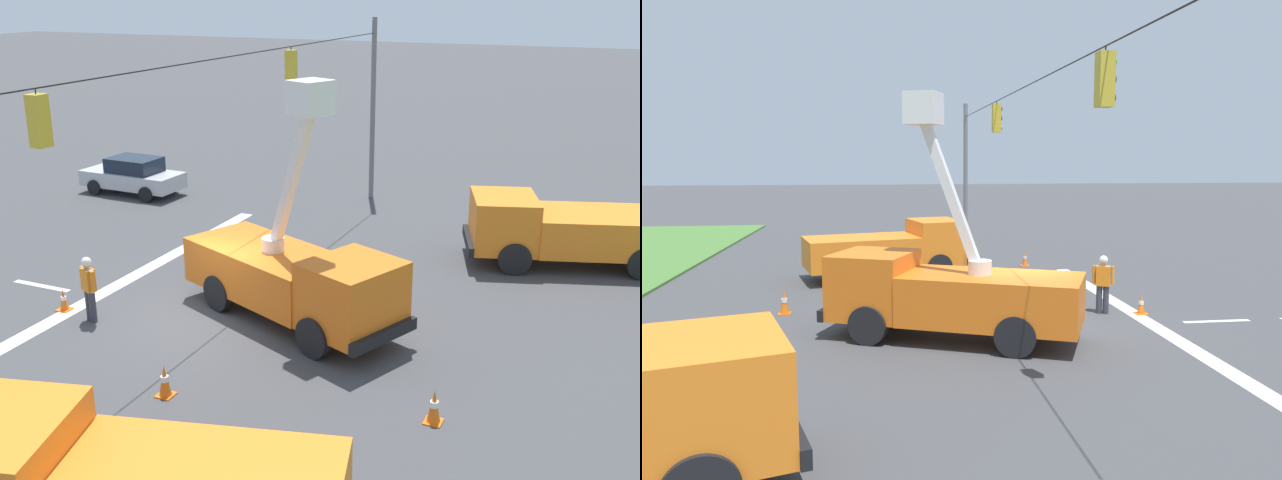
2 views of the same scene
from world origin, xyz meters
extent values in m
plane|color=#424244|center=(0.00, 0.00, 0.00)|extent=(200.00, 200.00, 0.00)
cube|color=silver|center=(0.00, -3.55, 0.00)|extent=(17.60, 0.50, 0.01)
cube|color=silver|center=(0.00, -5.55, 0.00)|extent=(0.20, 2.00, 0.01)
cylinder|color=slate|center=(13.00, 0.00, 3.60)|extent=(0.20, 0.20, 7.20)
cylinder|color=black|center=(0.00, 0.00, 6.60)|extent=(26.00, 0.03, 0.03)
cylinder|color=black|center=(-5.51, 0.00, 6.55)|extent=(0.02, 0.02, 0.10)
cube|color=gold|center=(-5.51, 0.00, 6.02)|extent=(0.32, 0.28, 0.96)
cylinder|color=green|center=(-5.51, -0.16, 6.34)|extent=(0.16, 0.05, 0.16)
cylinder|color=black|center=(-5.51, -0.16, 6.02)|extent=(0.16, 0.05, 0.16)
cylinder|color=black|center=(-5.51, -0.16, 5.70)|extent=(0.16, 0.05, 0.16)
cylinder|color=black|center=(5.02, 0.00, 6.55)|extent=(0.02, 0.02, 0.10)
cube|color=gold|center=(5.02, 0.00, 6.02)|extent=(0.32, 0.28, 0.96)
cylinder|color=black|center=(5.02, -0.16, 6.34)|extent=(0.16, 0.05, 0.16)
cylinder|color=black|center=(5.02, -0.16, 6.02)|extent=(0.16, 0.05, 0.16)
cylinder|color=green|center=(5.02, -0.16, 5.70)|extent=(0.16, 0.05, 0.16)
cube|color=orange|center=(-1.23, 1.24, 1.12)|extent=(3.77, 4.99, 1.24)
cube|color=orange|center=(0.01, 4.19, 1.34)|extent=(2.70, 2.59, 1.69)
cube|color=#1E2838|center=(0.27, 4.81, 1.64)|extent=(1.77, 0.82, 0.76)
cube|color=black|center=(0.41, 5.15, 0.65)|extent=(2.10, 1.00, 0.30)
cylinder|color=black|center=(-1.03, 4.34, 0.50)|extent=(0.65, 1.03, 1.00)
cylinder|color=black|center=(0.85, 3.56, 0.50)|extent=(0.65, 1.03, 1.00)
cylinder|color=black|center=(-2.48, 0.89, 0.50)|extent=(0.65, 1.03, 1.00)
cylinder|color=black|center=(-0.60, 0.10, 0.50)|extent=(0.65, 1.03, 1.00)
cylinder|color=silver|center=(-1.11, 1.53, 1.92)|extent=(0.60, 0.60, 0.36)
cube|color=white|center=(-0.82, 2.21, 3.69)|extent=(0.88, 1.65, 3.98)
cube|color=white|center=(-0.54, 2.88, 5.88)|extent=(1.14, 1.09, 0.80)
cube|color=orange|center=(-7.50, 6.37, 1.32)|extent=(2.87, 2.57, 1.64)
cube|color=#1E2838|center=(-7.29, 5.72, 1.61)|extent=(2.06, 0.73, 0.74)
cube|color=black|center=(-7.18, 5.37, 0.65)|extent=(2.43, 0.90, 0.30)
cylinder|color=black|center=(-6.48, 6.96, 0.50)|extent=(0.57, 1.04, 1.00)
cube|color=orange|center=(7.65, 4.76, 1.08)|extent=(3.43, 4.70, 1.16)
cube|color=orange|center=(8.41, 1.84, 1.36)|extent=(2.73, 2.34, 1.72)
cube|color=#1E2838|center=(8.57, 1.23, 1.66)|extent=(2.03, 0.62, 0.77)
cube|color=black|center=(8.66, 0.89, 0.65)|extent=(2.40, 0.77, 0.30)
cylinder|color=black|center=(9.44, 2.36, 0.50)|extent=(0.52, 1.04, 1.00)
cylinder|color=black|center=(7.26, 1.79, 0.50)|extent=(0.52, 1.04, 1.00)
cylinder|color=black|center=(8.54, 5.77, 0.50)|extent=(0.52, 1.04, 1.00)
cylinder|color=black|center=(6.37, 5.21, 0.50)|extent=(0.52, 1.04, 1.00)
cylinder|color=#383842|center=(1.36, -2.51, 0.42)|extent=(0.18, 0.18, 0.85)
cylinder|color=#383842|center=(1.28, -2.69, 0.42)|extent=(0.18, 0.18, 0.85)
cube|color=orange|center=(1.32, -2.60, 1.15)|extent=(0.38, 0.46, 0.60)
cube|color=silver|center=(1.32, -2.60, 1.15)|extent=(0.24, 0.42, 0.62)
cylinder|color=orange|center=(1.43, -2.35, 1.18)|extent=(0.11, 0.11, 0.55)
cylinder|color=orange|center=(1.21, -2.85, 1.18)|extent=(0.11, 0.11, 0.55)
sphere|color=tan|center=(1.32, -2.60, 1.58)|extent=(0.22, 0.22, 0.22)
sphere|color=white|center=(1.32, -2.60, 1.64)|extent=(0.26, 0.26, 0.26)
cube|color=orange|center=(9.91, -2.20, 0.01)|extent=(0.36, 0.36, 0.03)
cone|color=orange|center=(9.91, -2.20, 0.33)|extent=(0.24, 0.24, 0.59)
cylinder|color=white|center=(9.91, -2.20, 0.36)|extent=(0.15, 0.15, 0.11)
cube|color=orange|center=(1.08, -3.73, 0.01)|extent=(0.36, 0.36, 0.03)
cone|color=orange|center=(1.08, -3.73, 0.32)|extent=(0.23, 0.23, 0.58)
cylinder|color=white|center=(1.08, -3.73, 0.35)|extent=(0.14, 0.14, 0.10)
cube|color=orange|center=(2.46, 6.91, 0.01)|extent=(0.36, 0.36, 0.03)
cone|color=orange|center=(2.46, 6.91, 0.38)|extent=(0.28, 0.28, 0.70)
cylinder|color=white|center=(2.46, 6.91, 0.42)|extent=(0.17, 0.17, 0.13)
cube|color=orange|center=(3.74, 1.37, 0.01)|extent=(0.36, 0.36, 0.03)
cone|color=orange|center=(3.74, 1.37, 0.38)|extent=(0.28, 0.28, 0.69)
cylinder|color=white|center=(3.74, 1.37, 0.41)|extent=(0.17, 0.17, 0.12)
camera|label=1|loc=(15.35, 10.04, 8.33)|focal=42.00mm
camera|label=2|loc=(-16.38, 3.95, 4.62)|focal=35.00mm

